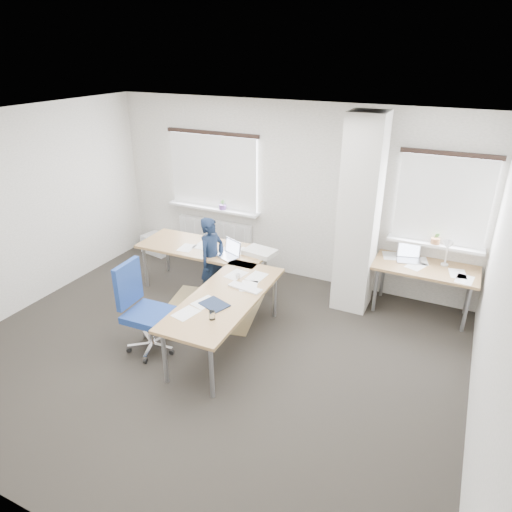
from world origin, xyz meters
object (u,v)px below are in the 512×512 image
at_px(person, 212,260).
at_px(desk_side, 425,270).
at_px(task_chair, 147,327).
at_px(desk_main, 217,271).

bearing_deg(person, desk_side, -61.98).
bearing_deg(task_chair, person, 84.05).
height_order(desk_main, desk_side, desk_side).
distance_m(desk_side, task_chair, 3.84).
relative_size(desk_side, person, 1.08).
bearing_deg(task_chair, desk_side, 36.71).
height_order(desk_main, person, person).
relative_size(desk_main, person, 2.00).
bearing_deg(person, desk_main, -131.96).
height_order(desk_main, task_chair, task_chair).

